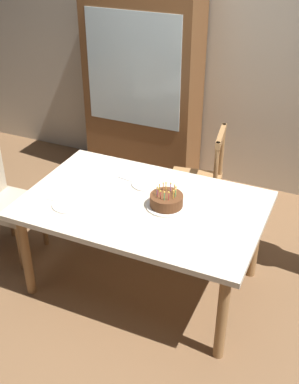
% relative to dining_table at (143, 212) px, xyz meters
% --- Properties ---
extents(ground, '(6.40, 6.40, 0.00)m').
position_rel_dining_table_xyz_m(ground, '(0.00, 0.00, -0.66)').
color(ground, brown).
extents(back_wall, '(6.40, 0.10, 2.60)m').
position_rel_dining_table_xyz_m(back_wall, '(0.00, 1.85, 0.64)').
color(back_wall, beige).
rests_on(back_wall, ground).
extents(dining_table, '(1.66, 1.06, 0.73)m').
position_rel_dining_table_xyz_m(dining_table, '(0.00, 0.00, 0.00)').
color(dining_table, beige).
rests_on(dining_table, ground).
extents(birthday_cake, '(0.28, 0.28, 0.16)m').
position_rel_dining_table_xyz_m(birthday_cake, '(0.17, 0.02, 0.12)').
color(birthday_cake, silver).
rests_on(birthday_cake, dining_table).
extents(plate_near_celebrant, '(0.22, 0.22, 0.01)m').
position_rel_dining_table_xyz_m(plate_near_celebrant, '(-0.46, -0.24, 0.09)').
color(plate_near_celebrant, white).
rests_on(plate_near_celebrant, dining_table).
extents(plate_far_side, '(0.22, 0.22, 0.01)m').
position_rel_dining_table_xyz_m(plate_far_side, '(-0.08, 0.24, 0.09)').
color(plate_far_side, white).
rests_on(plate_far_side, dining_table).
extents(fork_near_celebrant, '(0.18, 0.04, 0.01)m').
position_rel_dining_table_xyz_m(fork_near_celebrant, '(-0.62, -0.23, 0.08)').
color(fork_near_celebrant, silver).
rests_on(fork_near_celebrant, dining_table).
extents(fork_far_side, '(0.18, 0.04, 0.01)m').
position_rel_dining_table_xyz_m(fork_far_side, '(-0.24, 0.24, 0.08)').
color(fork_far_side, silver).
rests_on(fork_far_side, dining_table).
extents(chair_spindle_back, '(0.50, 0.50, 0.95)m').
position_rel_dining_table_xyz_m(chair_spindle_back, '(0.11, 0.86, -0.20)').
color(chair_spindle_back, '#9E7042').
rests_on(chair_spindle_back, ground).
extents(chair_upholstered, '(0.46, 0.45, 0.95)m').
position_rel_dining_table_xyz_m(chair_upholstered, '(-1.22, -0.07, -0.12)').
color(chair_upholstered, tan).
rests_on(chair_upholstered, ground).
extents(china_cabinet, '(1.10, 0.45, 1.90)m').
position_rel_dining_table_xyz_m(china_cabinet, '(-0.71, 1.56, 0.30)').
color(china_cabinet, brown).
rests_on(china_cabinet, ground).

